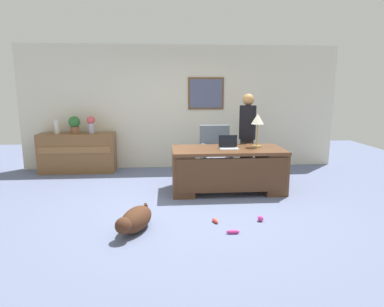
# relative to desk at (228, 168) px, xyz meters

# --- Properties ---
(ground_plane) EXTENTS (12.00, 12.00, 0.00)m
(ground_plane) POSITION_rel_desk_xyz_m (-0.71, -0.64, -0.41)
(ground_plane) COLOR slate
(back_wall) EXTENTS (7.00, 0.16, 2.70)m
(back_wall) POSITION_rel_desk_xyz_m (-0.71, 1.95, 0.94)
(back_wall) COLOR beige
(back_wall) RESTS_ON ground_plane
(desk) EXTENTS (1.92, 0.92, 0.76)m
(desk) POSITION_rel_desk_xyz_m (0.00, 0.00, 0.00)
(desk) COLOR brown
(desk) RESTS_ON ground_plane
(credenza) EXTENTS (1.57, 0.50, 0.84)m
(credenza) POSITION_rel_desk_xyz_m (-2.95, 1.60, 0.01)
(credenza) COLOR brown
(credenza) RESTS_ON ground_plane
(armchair) EXTENTS (0.60, 0.59, 1.03)m
(armchair) POSITION_rel_desk_xyz_m (-0.06, 1.01, 0.06)
(armchair) COLOR slate
(armchair) RESTS_ON ground_plane
(person_standing) EXTENTS (0.32, 0.32, 1.67)m
(person_standing) POSITION_rel_desk_xyz_m (0.51, 0.76, 0.45)
(person_standing) COLOR #262323
(person_standing) RESTS_ON ground_plane
(dog_lying) EXTENTS (0.52, 0.74, 0.30)m
(dog_lying) POSITION_rel_desk_xyz_m (-1.47, -1.57, -0.26)
(dog_lying) COLOR #472819
(dog_lying) RESTS_ON ground_plane
(laptop) EXTENTS (0.32, 0.22, 0.22)m
(laptop) POSITION_rel_desk_xyz_m (0.01, 0.01, 0.40)
(laptop) COLOR #B2B5BA
(laptop) RESTS_ON desk
(desk_lamp) EXTENTS (0.22, 0.22, 0.58)m
(desk_lamp) POSITION_rel_desk_xyz_m (0.53, 0.14, 0.80)
(desk_lamp) COLOR #9E8447
(desk_lamp) RESTS_ON desk
(vase_with_flowers) EXTENTS (0.17, 0.17, 0.36)m
(vase_with_flowers) POSITION_rel_desk_xyz_m (-2.64, 1.61, 0.64)
(vase_with_flowers) COLOR #B0B2C7
(vase_with_flowers) RESTS_ON credenza
(vase_empty) EXTENTS (0.10, 0.10, 0.28)m
(vase_empty) POSITION_rel_desk_xyz_m (-3.34, 1.61, 0.56)
(vase_empty) COLOR silver
(vase_empty) RESTS_ON credenza
(potted_plant) EXTENTS (0.24, 0.24, 0.36)m
(potted_plant) POSITION_rel_desk_xyz_m (-2.98, 1.61, 0.62)
(potted_plant) COLOR brown
(potted_plant) RESTS_ON credenza
(dog_toy_ball) EXTENTS (0.08, 0.08, 0.08)m
(dog_toy_ball) POSITION_rel_desk_xyz_m (0.20, -1.37, -0.38)
(dog_toy_ball) COLOR #D8338C
(dog_toy_ball) RESTS_ON ground_plane
(dog_toy_bone) EXTENTS (0.10, 0.15, 0.05)m
(dog_toy_bone) POSITION_rel_desk_xyz_m (-0.42, -1.37, -0.39)
(dog_toy_bone) COLOR #E53F33
(dog_toy_bone) RESTS_ON ground_plane
(dog_toy_plush) EXTENTS (0.17, 0.05, 0.05)m
(dog_toy_plush) POSITION_rel_desk_xyz_m (-0.25, -1.73, -0.39)
(dog_toy_plush) COLOR #D8338C
(dog_toy_plush) RESTS_ON ground_plane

